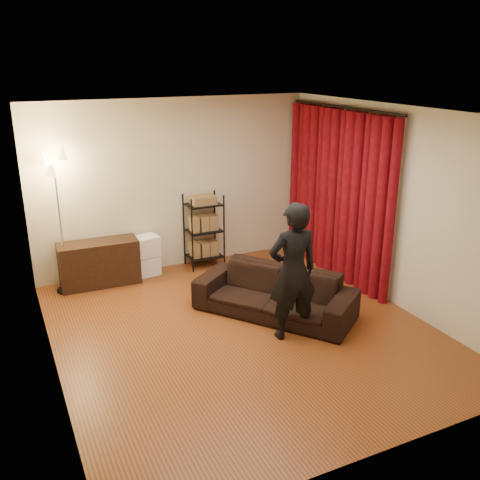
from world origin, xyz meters
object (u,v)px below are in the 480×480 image
sofa (275,293)px  floor_lamp (60,224)px  storage_boxes (146,256)px  wire_shelf (204,231)px  media_cabinet (99,263)px  person (293,272)px

sofa → floor_lamp: (-2.40, 1.97, 0.72)m
storage_boxes → sofa: bearing=-60.5°
sofa → floor_lamp: bearing=-166.5°
sofa → wire_shelf: (-0.19, 2.05, 0.29)m
media_cabinet → wire_shelf: wire_shelf is taller
person → floor_lamp: (-2.30, 2.57, 0.17)m
media_cabinet → floor_lamp: (-0.49, -0.03, 0.69)m
sofa → media_cabinet: (-1.90, 2.00, 0.03)m
sofa → wire_shelf: 2.08m
sofa → person: (-0.09, -0.60, 0.55)m
wire_shelf → floor_lamp: size_ratio=0.59×
floor_lamp → wire_shelf: bearing=2.1°
person → floor_lamp: bearing=-43.4°
person → wire_shelf: 2.66m
sofa → wire_shelf: wire_shelf is taller
floor_lamp → storage_boxes: bearing=4.4°
wire_shelf → storage_boxes: bearing=-174.0°
media_cabinet → storage_boxes: bearing=6.8°
person → storage_boxes: bearing=-63.4°
person → media_cabinet: size_ratio=1.47×
storage_boxes → floor_lamp: (-1.23, -0.09, 0.70)m
sofa → media_cabinet: media_cabinet is taller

